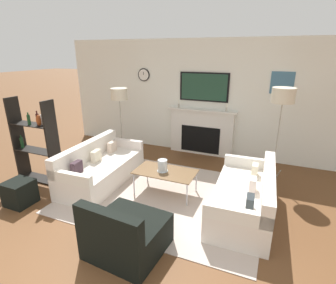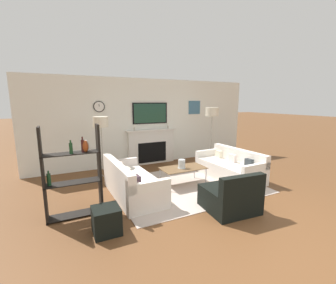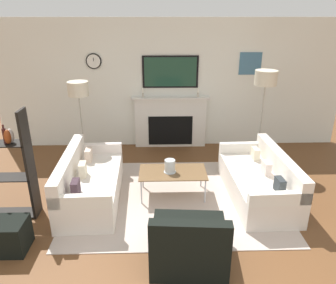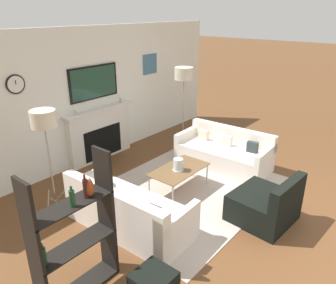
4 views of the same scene
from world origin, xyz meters
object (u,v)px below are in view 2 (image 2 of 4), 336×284
floor_lamp_right (212,113)px  armchair (231,197)px  couch_left (131,183)px  ottoman (106,220)px  floor_lamp_left (101,123)px  shelf_unit (74,173)px  coffee_table (183,169)px  hurricane_candle (182,164)px  couch_right (230,168)px

floor_lamp_right → armchair: bearing=-120.1°
armchair → floor_lamp_right: (1.61, 2.77, 1.39)m
couch_left → ottoman: size_ratio=4.62×
floor_lamp_left → floor_lamp_right: floor_lamp_right is taller
armchair → shelf_unit: 2.84m
floor_lamp_right → shelf_unit: size_ratio=1.13×
coffee_table → floor_lamp_right: bearing=35.4°
armchair → coffee_table: armchair is taller
coffee_table → floor_lamp_right: size_ratio=0.59×
coffee_table → floor_lamp_right: 2.47m
couch_left → hurricane_candle: size_ratio=9.03×
armchair → coffee_table: size_ratio=0.88×
armchair → shelf_unit: shelf_unit is taller
couch_left → floor_lamp_left: floor_lamp_left is taller
hurricane_candle → shelf_unit: size_ratio=0.13×
couch_left → armchair: bearing=-45.0°
couch_left → coffee_table: bearing=3.8°
couch_right → shelf_unit: 3.90m
couch_left → coffee_table: size_ratio=1.78×
coffee_table → floor_lamp_right: (1.74, 1.24, 1.25)m
couch_right → floor_lamp_left: (-3.06, 1.32, 1.20)m
coffee_table → couch_left: bearing=-176.2°
couch_right → floor_lamp_right: 1.94m
shelf_unit → ottoman: size_ratio=3.92×
couch_left → hurricane_candle: (1.27, 0.07, 0.24)m
armchair → couch_right: bearing=49.1°
couch_right → hurricane_candle: bearing=177.2°
couch_left → ottoman: (-0.75, -1.18, -0.07)m
shelf_unit → armchair: bearing=-22.0°
floor_lamp_left → floor_lamp_right: (3.41, 0.00, 0.18)m
armchair → ottoman: armchair is taller
couch_left → couch_right: couch_left is taller
floor_lamp_left → ottoman: size_ratio=3.97×
armchair → floor_lamp_left: (-1.80, 2.77, 1.21)m
armchair → floor_lamp_left: floor_lamp_left is taller
floor_lamp_right → shelf_unit: (-4.19, -1.73, -0.86)m
floor_lamp_right → ottoman: (-3.81, -2.50, -1.45)m
floor_lamp_left → hurricane_candle: bearing=-37.6°
ottoman → armchair: bearing=-7.1°
hurricane_candle → floor_lamp_right: 2.46m
couch_right → armchair: (-1.26, -1.45, -0.01)m
coffee_table → armchair: bearing=-85.2°
floor_lamp_right → shelf_unit: bearing=-157.6°
coffee_table → hurricane_candle: bearing=-164.1°
armchair → coffee_table: 1.55m
couch_right → coffee_table: size_ratio=1.77×
coffee_table → hurricane_candle: hurricane_candle is taller
hurricane_candle → floor_lamp_right: floor_lamp_right is taller
couch_right → floor_lamp_left: size_ratio=1.15×
shelf_unit → hurricane_candle: bearing=11.3°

